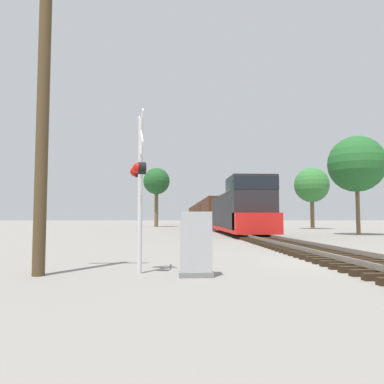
% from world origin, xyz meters
% --- Properties ---
extents(ground_plane, '(400.00, 400.00, 0.00)m').
position_xyz_m(ground_plane, '(0.00, 0.00, 0.00)').
color(ground_plane, gray).
extents(rail_track_bed, '(2.60, 160.00, 0.31)m').
position_xyz_m(rail_track_bed, '(0.00, -0.00, 0.14)').
color(rail_track_bed, black).
rests_on(rail_track_bed, ground).
extents(freight_train, '(3.09, 79.02, 4.34)m').
position_xyz_m(freight_train, '(0.00, 51.65, 2.04)').
color(freight_train, '#232326').
rests_on(freight_train, ground).
extents(crossing_signal_near, '(0.49, 1.01, 4.09)m').
position_xyz_m(crossing_signal_near, '(-6.37, -1.99, 2.40)').
color(crossing_signal_near, silver).
rests_on(crossing_signal_near, ground).
extents(relay_cabinet, '(0.81, 0.52, 1.53)m').
position_xyz_m(relay_cabinet, '(-4.96, -2.54, 0.75)').
color(relay_cabinet, slate).
rests_on(relay_cabinet, ground).
extents(utility_pole, '(1.80, 0.30, 8.00)m').
position_xyz_m(utility_pole, '(-8.73, -2.26, 4.12)').
color(utility_pole, '#4C3A23').
rests_on(utility_pole, ground).
extents(tree_far_right, '(4.58, 4.58, 8.08)m').
position_xyz_m(tree_far_right, '(9.44, 18.20, 5.78)').
color(tree_far_right, brown).
rests_on(tree_far_right, ground).
extents(tree_mid_background, '(4.42, 4.42, 7.80)m').
position_xyz_m(tree_mid_background, '(12.09, 35.29, 5.55)').
color(tree_mid_background, brown).
rests_on(tree_mid_background, ground).
extents(tree_deep_background, '(4.17, 4.17, 9.28)m').
position_xyz_m(tree_deep_background, '(-8.26, 47.47, 7.08)').
color(tree_deep_background, brown).
rests_on(tree_deep_background, ground).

